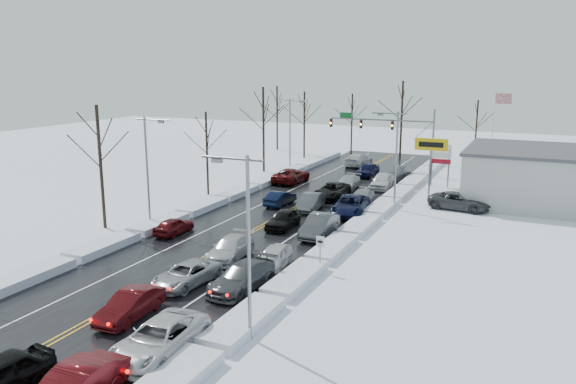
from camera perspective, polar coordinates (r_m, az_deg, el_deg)
The scene contains 44 objects.
ground at distance 46.76m, azimuth -2.52°, elevation -3.42°, with size 160.00×160.00×0.00m, color white.
road_surface at distance 48.48m, azimuth -1.44°, elevation -2.82°, with size 14.00×84.00×0.01m, color black.
snow_bank_left at distance 52.16m, azimuth -8.96°, elevation -1.86°, with size 1.95×72.00×0.59m, color silver.
snow_bank_right at distance 45.77m, azimuth 7.16°, elevation -3.86°, with size 1.95×72.00×0.59m, color silver.
traffic_signal_mast at distance 70.46m, azimuth 10.50°, elevation 6.35°, with size 13.28×0.39×8.00m.
tires_plus_sign at distance 57.39m, azimuth 14.33°, elevation 4.30°, with size 3.20×0.34×6.00m.
used_vehicles_sign at distance 63.49m, azimuth 15.26°, elevation 3.48°, with size 2.20×0.22×4.65m.
speed_limit_sign at distance 36.07m, azimuth 3.30°, elevation -5.61°, with size 0.55×0.09×2.35m.
flagpole at distance 70.50m, azimuth 20.25°, elevation 6.16°, with size 1.87×1.20×10.00m.
streetlight_se at distance 26.28m, azimuth -4.42°, elevation -4.21°, with size 3.20×0.25×9.00m.
streetlight_ne at distance 51.99m, azimuth 10.74°, elevation 4.00°, with size 3.20×0.25×9.00m.
streetlight_sw at distance 46.74m, azimuth -13.96°, elevation 2.89°, with size 3.20×0.25×9.00m.
streetlight_nw at distance 70.58m, azimuth 0.35°, elevation 6.44°, with size 3.20×0.25×9.00m.
tree_left_b at distance 47.09m, azimuth -18.64°, elevation 4.74°, with size 4.00×4.00×10.00m.
tree_left_c at distance 57.57m, azimuth -8.28°, elevation 5.53°, with size 3.40×3.40×8.50m.
tree_left_d at distance 69.85m, azimuth -2.52°, elevation 8.03°, with size 4.20×4.20×10.50m.
tree_left_e at distance 80.58m, azimuth 1.67°, elevation 8.15°, with size 3.80×3.80×9.50m.
tree_far_a at distance 88.97m, azimuth -1.12°, elevation 8.80°, with size 4.00×4.00×10.00m.
tree_far_b at distance 85.46m, azimuth 6.52°, elevation 8.09°, with size 3.60×3.60×9.00m.
tree_far_c at distance 81.27m, azimuth 11.52°, elevation 8.68°, with size 4.40×4.40×11.00m.
tree_far_d at distance 81.20m, azimuth 18.64°, elevation 7.04°, with size 3.40×3.40×8.50m.
queued_car_1 at distance 31.29m, azimuth -15.67°, elevation -12.23°, with size 1.54×4.41×1.45m, color #43090C.
queued_car_2 at distance 34.94m, azimuth -10.25°, elevation -9.26°, with size 2.22×4.82×1.34m, color #9EA1A6.
queued_car_3 at distance 39.13m, azimuth -5.87°, elevation -6.71°, with size 2.04×5.02×1.46m, color #BCBCBE.
queued_car_4 at distance 46.05m, azimuth -0.48°, elevation -3.66°, with size 1.78×4.43×1.51m, color black.
queued_car_5 at distance 51.67m, azimuth 2.33°, elevation -1.86°, with size 1.63×4.66×1.54m, color #44484A.
queued_car_6 at distance 56.58m, azimuth 4.48°, elevation -0.61°, with size 2.53×5.49×1.53m, color black.
queued_car_7 at distance 61.11m, azimuth 6.13°, elevation 0.35°, with size 1.93×4.74×1.37m, color #A6A9AE.
queued_car_8 at distance 68.29m, azimuth 8.05°, elevation 1.60°, with size 1.88×4.67×1.59m, color black.
queued_car_10 at distance 27.45m, azimuth -12.90°, elevation -15.77°, with size 2.59×5.62×1.56m, color silver.
queued_car_11 at distance 33.87m, azimuth -4.66°, elevation -9.82°, with size 2.17×5.33×1.55m, color #434548.
queued_car_12 at distance 37.04m, azimuth -1.48°, elevation -7.78°, with size 1.74×4.32×1.47m, color silver.
queued_car_13 at distance 43.94m, azimuth 3.22°, elevation -4.48°, with size 1.79×5.13×1.69m, color #3D4042.
queued_car_14 at distance 50.47m, azimuth 6.35°, elevation -2.28°, with size 2.78×6.02×1.67m, color black.
queued_car_15 at distance 53.79m, azimuth 7.47°, elevation -1.37°, with size 1.98×4.88×1.42m, color gray.
queued_car_16 at distance 61.56m, azimuth 9.53°, elevation 0.34°, with size 2.03×5.04×1.72m, color silver.
queued_car_17 at distance 67.21m, azimuth 11.15°, elevation 1.30°, with size 1.59×4.55×1.50m, color #383A3C.
oncoming_car_0 at distance 53.48m, azimuth -0.80°, elevation -1.35°, with size 1.46×4.19×1.38m, color black.
oncoming_car_1 at distance 64.00m, azimuth 0.34°, elevation 0.98°, with size 2.71×5.87×1.63m, color #490909.
oncoming_car_2 at distance 75.21m, azimuth 7.15°, elevation 2.63°, with size 2.35×5.78×1.68m, color silver.
oncoming_car_3 at distance 45.28m, azimuth -11.49°, elevation -4.20°, with size 1.57×3.91×1.33m, color #4D0A0D.
parked_car_0 at distance 54.29m, azimuth 16.99°, elevation -1.70°, with size 2.60×5.65×1.57m, color #3B3D40.
parked_car_1 at distance 56.70m, azimuth 20.52°, elevation -1.36°, with size 2.04×5.01×1.45m, color #44474A.
parked_car_2 at distance 63.71m, azimuth 18.95°, elevation 0.24°, with size 1.95×4.84×1.65m, color #3F4244.
Camera 1 is at (20.60, -39.94, 12.90)m, focal length 35.00 mm.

